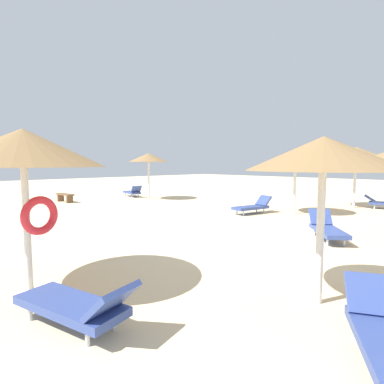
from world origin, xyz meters
name	(u,v)px	position (x,y,z in m)	size (l,w,h in m)	color
ground_plane	(263,239)	(0.00, 0.00, 0.00)	(80.00, 80.00, 0.00)	beige
parasol_1	(296,158)	(4.95, 1.56, 2.46)	(2.51, 2.51, 2.72)	silver
parasol_2	(356,153)	(8.85, 0.35, 2.73)	(2.99, 2.99, 3.05)	silver
parasol_3	(148,158)	(3.78, 10.68, 2.58)	(2.45, 2.45, 2.86)	silver
parasol_4	(23,149)	(-6.14, 0.86, 2.47)	(2.72, 2.72, 2.82)	silver
parasol_5	(323,154)	(-3.02, -2.94, 2.37)	(2.37, 2.37, 2.65)	silver
lounger_0	(327,228)	(1.29, -1.35, 0.33)	(1.83, 1.67, 0.80)	#33478C
lounger_1	(253,206)	(3.69, 2.88, 0.32)	(1.96, 1.01, 0.77)	#33478C
lounger_3	(132,192)	(3.83, 12.60, 0.32)	(0.99, 1.94, 0.79)	#33478C
lounger_4	(77,305)	(-6.10, -0.96, 0.32)	(1.08, 1.98, 0.75)	#33478C
bench_0	(65,196)	(-0.58, 12.90, 0.35)	(0.50, 1.52, 0.49)	brown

